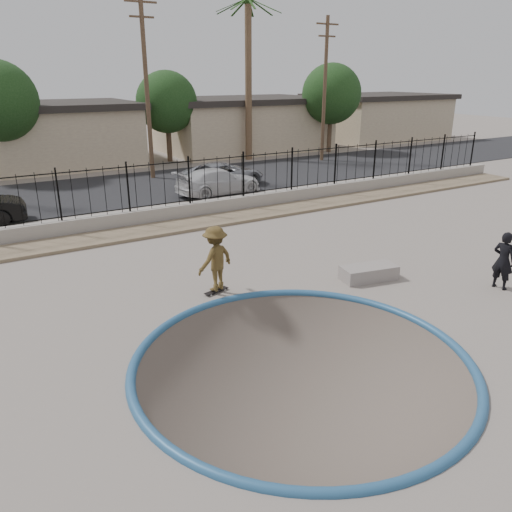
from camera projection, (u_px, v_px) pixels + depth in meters
The scene contains 21 objects.
ground at pixel (121, 241), 21.07m from camera, with size 120.00×120.00×2.20m, color slate.
bowl_pit at pixel (302, 362), 10.20m from camera, with size 6.84×6.84×1.80m, color #52483F, non-canonical shape.
coping_ring at pixel (302, 362), 10.20m from camera, with size 7.04×7.04×0.20m, color #275580.
rock_strip at pixel (141, 232), 18.42m from camera, with size 42.00×1.60×0.11m, color #8B765B.
retaining_wall at pixel (131, 219), 19.22m from camera, with size 42.00×0.45×0.60m, color gray.
fence at pixel (128, 188), 18.81m from camera, with size 40.00×0.04×1.80m.
street at pixel (90, 193), 24.73m from camera, with size 90.00×8.00×0.04m, color black.
house_center at pixel (50, 134), 31.73m from camera, with size 10.60×8.60×3.90m.
house_east at pixel (242, 123), 38.45m from camera, with size 12.60×8.60×3.90m.
house_east_far at pixel (377, 116), 45.17m from camera, with size 11.60×8.60×3.90m.
palm_right at pixel (248, 45), 32.02m from camera, with size 2.30×2.30×10.30m.
utility_pole_mid at pixel (147, 86), 26.57m from camera, with size 1.70×0.24×9.50m.
utility_pole_right at pixel (325, 88), 32.42m from camera, with size 1.70×0.24×9.00m.
street_tree_mid at pixel (167, 102), 32.43m from camera, with size 3.96×3.96×5.83m.
street_tree_right at pixel (331, 94), 36.46m from camera, with size 4.32×4.32×6.36m.
skater at pixel (216, 262), 13.15m from camera, with size 1.13×0.65×1.76m, color brown.
skateboard at pixel (216, 291), 13.43m from camera, with size 0.75×0.35×0.06m.
videographer at pixel (503, 260), 13.47m from camera, with size 0.59×0.39×1.61m, color black.
concrete_ledge at pixel (369, 273), 14.26m from camera, with size 1.60×0.70×0.40m, color gray.
car_c at pixel (219, 181), 24.17m from camera, with size 1.74×4.29×1.24m, color silver.
car_d at pixel (223, 174), 25.98m from camera, with size 2.03×4.40×1.22m, color #93959B.
Camera 1 is at (-5.32, -8.12, 5.54)m, focal length 35.00 mm.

